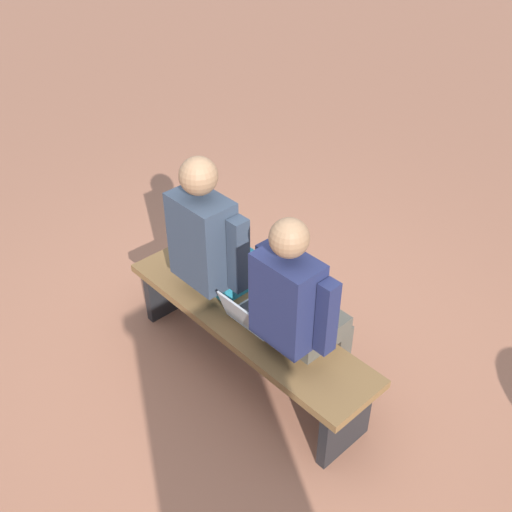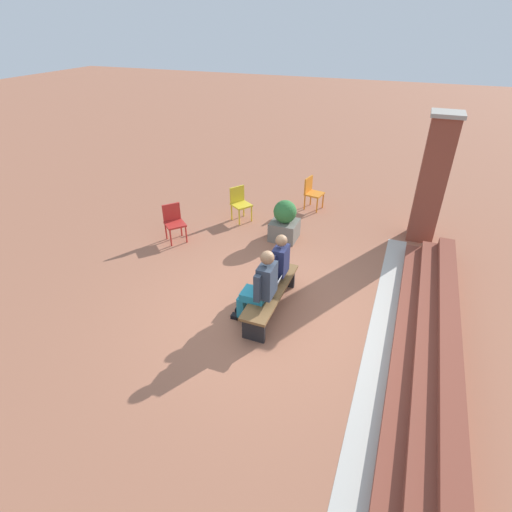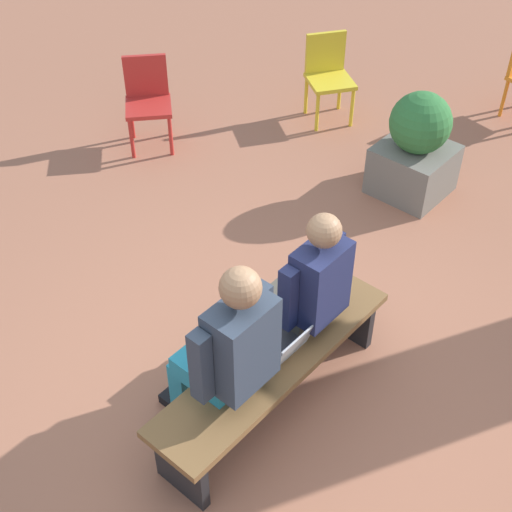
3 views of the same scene
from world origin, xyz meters
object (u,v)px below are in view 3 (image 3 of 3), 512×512
person_adult (227,350)px  plastic_chair_near_bench_right (328,72)px  bench (274,367)px  plastic_chair_far_right (148,97)px  planter (416,148)px  person_student (305,289)px  laptop (283,346)px

person_adult → plastic_chair_near_bench_right: (-3.47, -1.87, -0.25)m
bench → plastic_chair_far_right: size_ratio=2.14×
planter → plastic_chair_near_bench_right: bearing=-112.5°
person_student → plastic_chair_far_right: size_ratio=1.57×
bench → person_student: 0.51m
laptop → planter: size_ratio=0.34×
plastic_chair_near_bench_right → planter: 1.46m
bench → person_adult: (0.33, -0.07, 0.38)m
planter → laptop: bearing=13.5°
planter → plastic_chair_far_right: bearing=-67.8°
laptop → plastic_chair_far_right: (-1.57, -2.92, -0.02)m
person_student → plastic_chair_near_bench_right: bearing=-145.9°
person_adult → person_student: bearing=179.7°
bench → plastic_chair_near_bench_right: size_ratio=2.14×
plastic_chair_near_bench_right → planter: planter is taller
person_adult → plastic_chair_near_bench_right: bearing=-151.6°
bench → laptop: bearing=169.6°
person_student → plastic_chair_far_right: 3.12m
plastic_chair_near_bench_right → bench: bearing=31.7°
plastic_chair_near_bench_right → plastic_chair_far_right: (1.50, -0.96, 0.00)m
person_student → laptop: bearing=14.6°
bench → person_student: (-0.37, -0.07, 0.35)m
bench → planter: planter is taller
bench → person_adult: size_ratio=1.30×
bench → plastic_chair_far_right: plastic_chair_far_right is taller
plastic_chair_far_right → person_student: bearing=65.9°
person_adult → plastic_chair_near_bench_right: size_ratio=1.65×
person_student → person_adult: size_ratio=0.95×
plastic_chair_near_bench_right → planter: size_ratio=0.89×
person_student → planter: bearing=-166.7°
person_adult → plastic_chair_far_right: bearing=-124.7°
plastic_chair_near_bench_right → planter: (0.56, 1.35, -0.04)m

